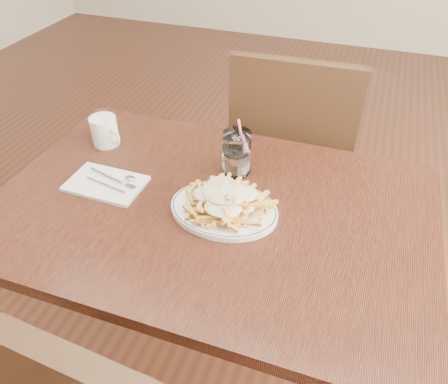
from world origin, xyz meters
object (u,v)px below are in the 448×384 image
at_px(table, 211,226).
at_px(coffee_mug, 105,131).
at_px(chair_far, 292,153).
at_px(water_glass, 237,155).
at_px(fries_plate, 224,209).
at_px(loaded_fries, 224,196).

distance_m(table, coffee_mug, 0.49).
bearing_deg(coffee_mug, table, -22.70).
relative_size(chair_far, water_glass, 5.37).
xyz_separation_m(table, fries_plate, (0.05, -0.02, 0.09)).
xyz_separation_m(chair_far, water_glass, (-0.09, -0.45, 0.25)).
distance_m(chair_far, coffee_mug, 0.74).
xyz_separation_m(table, coffee_mug, (-0.43, 0.18, 0.13)).
bearing_deg(chair_far, table, -100.37).
bearing_deg(water_glass, chair_far, 78.05).
xyz_separation_m(loaded_fries, water_glass, (-0.03, 0.19, 0.00)).
bearing_deg(fries_plate, loaded_fries, 153.43).
distance_m(table, water_glass, 0.22).
height_order(table, loaded_fries, loaded_fries).
height_order(table, coffee_mug, coffee_mug).
bearing_deg(loaded_fries, water_glass, 97.99).
height_order(chair_far, fries_plate, chair_far).
relative_size(table, chair_far, 1.22).
height_order(fries_plate, water_glass, water_glass).
bearing_deg(water_glass, fries_plate, -82.01).
xyz_separation_m(loaded_fries, coffee_mug, (-0.48, 0.20, -0.01)).
bearing_deg(table, water_glass, 83.78).
distance_m(table, loaded_fries, 0.14).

